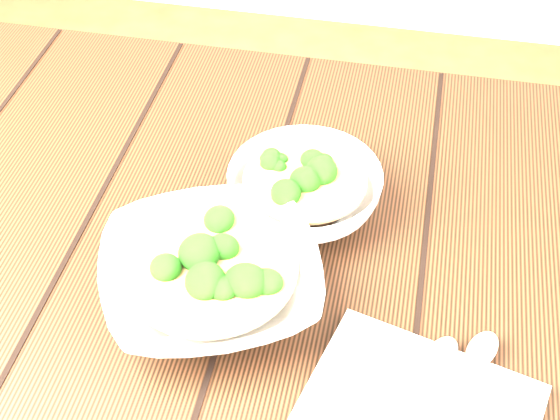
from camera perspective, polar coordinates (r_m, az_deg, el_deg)
name	(u,v)px	position (r m, az deg, el deg)	size (l,w,h in m)	color
table	(267,314)	(0.99, -0.98, -7.63)	(1.20, 0.80, 0.75)	#371D0F
soup_bowl_front	(211,277)	(0.84, -5.05, -4.87)	(0.30, 0.30, 0.07)	silver
soup_bowl_back	(304,190)	(0.93, 1.80, 1.49)	(0.19, 0.19, 0.07)	silver
trivet	(301,196)	(0.94, 1.54, 1.04)	(0.12, 0.12, 0.03)	black
napkin	(416,418)	(0.77, 9.93, -14.76)	(0.21, 0.18, 0.01)	beige
spoon_left	(425,379)	(0.79, 10.54, -12.07)	(0.09, 0.17, 0.01)	#B6B1A1
spoon_right	(467,373)	(0.80, 13.51, -11.54)	(0.09, 0.17, 0.01)	#B6B1A1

